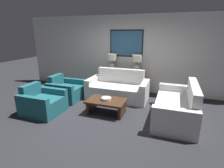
% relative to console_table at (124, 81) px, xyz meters
% --- Properties ---
extents(ground_plane, '(20.00, 20.00, 0.00)m').
position_rel_console_table_xyz_m(ground_plane, '(0.00, -2.23, -0.38)').
color(ground_plane, '#28282D').
extents(back_wall, '(7.95, 0.12, 2.65)m').
position_rel_console_table_xyz_m(back_wall, '(0.00, 0.26, 0.95)').
color(back_wall, silver).
rests_on(back_wall, ground_plane).
extents(console_table, '(1.36, 0.37, 0.76)m').
position_rel_console_table_xyz_m(console_table, '(0.00, 0.00, 0.00)').
color(console_table, '#332319').
rests_on(console_table, ground_plane).
extents(table_lamp_left, '(0.33, 0.33, 0.59)m').
position_rel_console_table_xyz_m(table_lamp_left, '(-0.44, 0.00, 0.74)').
color(table_lamp_left, silver).
rests_on(table_lamp_left, console_table).
extents(table_lamp_right, '(0.33, 0.33, 0.59)m').
position_rel_console_table_xyz_m(table_lamp_right, '(0.44, 0.00, 0.74)').
color(table_lamp_right, silver).
rests_on(table_lamp_right, console_table).
extents(couch_by_back_wall, '(1.91, 0.93, 0.91)m').
position_rel_console_table_xyz_m(couch_by_back_wall, '(0.00, -0.69, -0.08)').
color(couch_by_back_wall, silver).
rests_on(couch_by_back_wall, ground_plane).
extents(couch_by_side, '(0.93, 1.91, 0.91)m').
position_rel_console_table_xyz_m(couch_by_side, '(1.81, -1.56, -0.08)').
color(couch_by_side, silver).
rests_on(couch_by_side, ground_plane).
extents(coffee_table, '(1.00, 0.65, 0.38)m').
position_rel_console_table_xyz_m(coffee_table, '(0.06, -1.86, -0.11)').
color(coffee_table, '#3D2616').
rests_on(coffee_table, ground_plane).
extents(decorative_bowl, '(0.26, 0.26, 0.07)m').
position_rel_console_table_xyz_m(decorative_bowl, '(0.06, -1.86, 0.03)').
color(decorative_bowl, beige).
rests_on(decorative_bowl, coffee_table).
extents(armchair_near_back_wall, '(0.94, 0.89, 0.76)m').
position_rel_console_table_xyz_m(armchair_near_back_wall, '(-1.54, -1.32, -0.10)').
color(armchair_near_back_wall, '#1E5B66').
rests_on(armchair_near_back_wall, ground_plane).
extents(armchair_near_camera, '(0.94, 0.89, 0.76)m').
position_rel_console_table_xyz_m(armchair_near_camera, '(-1.54, -2.40, -0.10)').
color(armchair_near_camera, '#1E5B66').
rests_on(armchair_near_camera, ground_plane).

